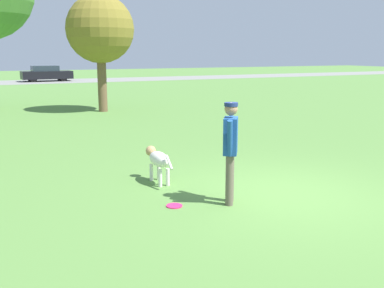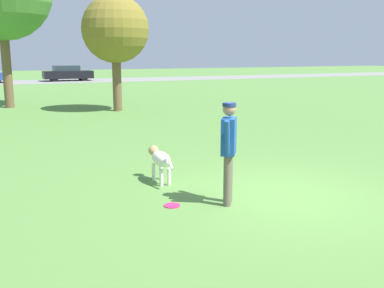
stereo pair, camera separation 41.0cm
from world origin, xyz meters
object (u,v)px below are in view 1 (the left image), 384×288
object	(u,v)px
tree_mid_center	(100,30)
parked_car_black	(46,74)
dog	(158,160)
person	(230,145)
frisbee	(174,206)

from	to	relation	value
tree_mid_center	parked_car_black	distance (m)	22.26
dog	tree_mid_center	distance (m)	11.59
dog	person	bearing A→B (deg)	-160.01
person	tree_mid_center	distance (m)	13.01
person	parked_car_black	world-z (taller)	person
tree_mid_center	frisbee	bearing A→B (deg)	-99.25
dog	parked_car_black	bearing A→B (deg)	-5.30
parked_car_black	dog	bearing A→B (deg)	-96.49
dog	parked_car_black	size ratio (longest dim) A/B	0.27
person	tree_mid_center	size ratio (longest dim) A/B	0.35
tree_mid_center	parked_car_black	size ratio (longest dim) A/B	1.14
frisbee	tree_mid_center	size ratio (longest dim) A/B	0.06
person	frisbee	xyz separation A→B (m)	(-0.91, 0.25, -1.00)
frisbee	tree_mid_center	bearing A→B (deg)	80.75
person	tree_mid_center	xyz separation A→B (m)	(1.12, 12.73, 2.41)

